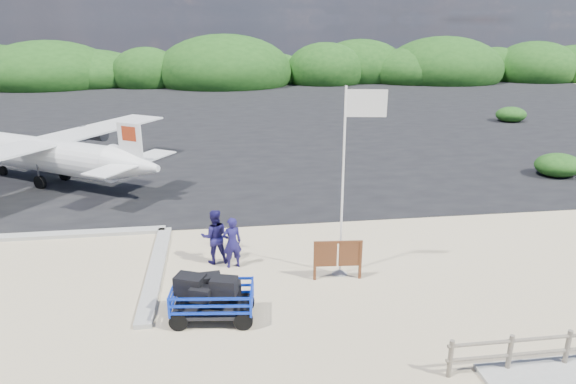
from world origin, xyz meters
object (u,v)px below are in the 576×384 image
crew_a (232,243)px  aircraft_large (435,125)px  flagpole (340,273)px  baggage_cart (214,319)px  signboard (337,279)px  crew_b (215,236)px

crew_a → aircraft_large: size_ratio=0.12×
flagpole → baggage_cart: bearing=-151.8°
signboard → crew_a: crew_a is taller
flagpole → crew_a: bearing=164.3°
flagpole → signboard: (-0.17, -0.36, 0.00)m
crew_a → crew_b: 0.74m
signboard → aircraft_large: aircraft_large is taller
baggage_cart → flagpole: 4.76m
baggage_cart → crew_b: bearing=95.6°
signboard → flagpole: bearing=69.6°
signboard → crew_a: (-3.36, 1.35, 0.91)m
aircraft_large → signboard: bearing=93.3°
signboard → aircraft_large: bearing=65.1°
signboard → baggage_cart: bearing=-150.3°
crew_b → aircraft_large: bearing=-131.6°
signboard → crew_a: 3.74m
crew_a → aircraft_large: (17.09, 22.93, -0.91)m
flagpole → signboard: bearing=-115.1°
baggage_cart → crew_a: bearing=85.2°
flagpole → aircraft_large: 27.49m
flagpole → aircraft_large: bearing=60.5°
baggage_cart → signboard: size_ratio=1.46×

